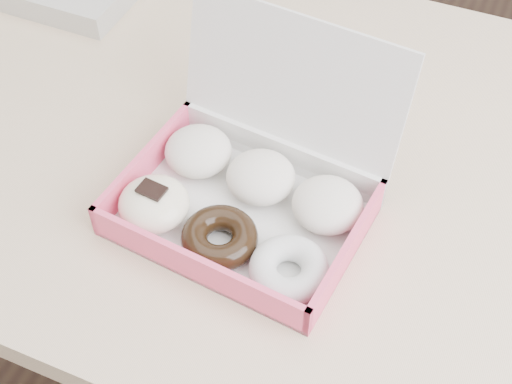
% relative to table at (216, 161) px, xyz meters
% --- Properties ---
extents(ground, '(4.00, 4.00, 0.00)m').
position_rel_table_xyz_m(ground, '(0.00, 0.00, -0.67)').
color(ground, black).
rests_on(ground, ground).
extents(table, '(1.20, 0.80, 0.75)m').
position_rel_table_xyz_m(table, '(0.00, 0.00, 0.00)').
color(table, tan).
rests_on(table, ground).
extents(donut_box, '(0.31, 0.29, 0.21)m').
position_rel_table_xyz_m(donut_box, '(0.10, -0.12, 0.11)').
color(donut_box, white).
rests_on(donut_box, table).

